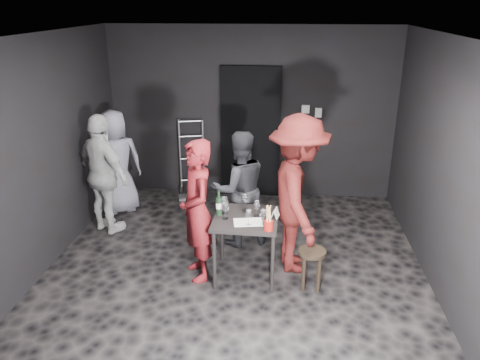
# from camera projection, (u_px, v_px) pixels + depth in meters

# --- Properties ---
(floor) EXTENTS (4.50, 5.00, 0.02)m
(floor) POSITION_uv_depth(u_px,v_px,m) (234.00, 273.00, 5.56)
(floor) COLOR black
(floor) RESTS_ON ground
(ceiling) EXTENTS (4.50, 5.00, 0.02)m
(ceiling) POSITION_uv_depth(u_px,v_px,m) (233.00, 36.00, 4.59)
(ceiling) COLOR silver
(ceiling) RESTS_ON ground
(wall_back) EXTENTS (4.50, 0.04, 2.70)m
(wall_back) POSITION_uv_depth(u_px,v_px,m) (251.00, 114.00, 7.40)
(wall_back) COLOR black
(wall_back) RESTS_ON ground
(wall_front) EXTENTS (4.50, 0.04, 2.70)m
(wall_front) POSITION_uv_depth(u_px,v_px,m) (187.00, 306.00, 2.76)
(wall_front) COLOR black
(wall_front) RESTS_ON ground
(wall_left) EXTENTS (0.04, 5.00, 2.70)m
(wall_left) POSITION_uv_depth(u_px,v_px,m) (36.00, 159.00, 5.28)
(wall_left) COLOR black
(wall_left) RESTS_ON ground
(wall_right) EXTENTS (0.04, 5.00, 2.70)m
(wall_right) POSITION_uv_depth(u_px,v_px,m) (448.00, 173.00, 4.87)
(wall_right) COLOR black
(wall_right) RESTS_ON ground
(doorway) EXTENTS (0.95, 0.10, 2.10)m
(doorway) POSITION_uv_depth(u_px,v_px,m) (251.00, 133.00, 7.45)
(doorway) COLOR black
(doorway) RESTS_ON ground
(wallbox_upper) EXTENTS (0.12, 0.06, 0.12)m
(wallbox_upper) POSITION_uv_depth(u_px,v_px,m) (306.00, 109.00, 7.24)
(wallbox_upper) COLOR #B7B7B2
(wallbox_upper) RESTS_ON wall_back
(wallbox_lower) EXTENTS (0.10, 0.06, 0.14)m
(wallbox_lower) POSITION_uv_depth(u_px,v_px,m) (318.00, 113.00, 7.24)
(wallbox_lower) COLOR #B7B7B2
(wallbox_lower) RESTS_ON wall_back
(hand_truck) EXTENTS (0.42, 0.35, 1.27)m
(hand_truck) POSITION_uv_depth(u_px,v_px,m) (192.00, 183.00, 7.67)
(hand_truck) COLOR #B2B2B7
(hand_truck) RESTS_ON floor
(tasting_table) EXTENTS (0.72, 0.72, 0.75)m
(tasting_table) POSITION_uv_depth(u_px,v_px,m) (246.00, 225.00, 5.29)
(tasting_table) COLOR black
(tasting_table) RESTS_ON floor
(stool) EXTENTS (0.31, 0.31, 0.47)m
(stool) POSITION_uv_depth(u_px,v_px,m) (312.00, 259.00, 5.16)
(stool) COLOR black
(stool) RESTS_ON floor
(server_red) EXTENTS (0.67, 0.78, 1.82)m
(server_red) POSITION_uv_depth(u_px,v_px,m) (197.00, 204.00, 5.20)
(server_red) COLOR maroon
(server_red) RESTS_ON floor
(woman_black) EXTENTS (0.86, 0.66, 1.56)m
(woman_black) POSITION_uv_depth(u_px,v_px,m) (239.00, 188.00, 6.00)
(woman_black) COLOR #27282D
(woman_black) RESTS_ON floor
(man_maroon) EXTENTS (0.95, 1.62, 2.35)m
(man_maroon) POSITION_uv_depth(u_px,v_px,m) (299.00, 176.00, 5.28)
(man_maroon) COLOR #4D1312
(man_maroon) RESTS_ON floor
(bystander_cream) EXTENTS (1.19, 1.01, 1.84)m
(bystander_cream) POSITION_uv_depth(u_px,v_px,m) (103.00, 169.00, 6.27)
(bystander_cream) COLOR silver
(bystander_cream) RESTS_ON floor
(bystander_grey) EXTENTS (0.91, 0.80, 1.65)m
(bystander_grey) POSITION_uv_depth(u_px,v_px,m) (116.00, 160.00, 6.90)
(bystander_grey) COLOR slate
(bystander_grey) RESTS_ON floor
(tasting_mat) EXTENTS (0.35, 0.26, 0.00)m
(tasting_mat) POSITION_uv_depth(u_px,v_px,m) (248.00, 222.00, 5.13)
(tasting_mat) COLOR white
(tasting_mat) RESTS_ON tasting_table
(wine_glass_a) EXTENTS (0.08, 0.08, 0.21)m
(wine_glass_a) POSITION_uv_depth(u_px,v_px,m) (226.00, 210.00, 5.18)
(wine_glass_a) COLOR white
(wine_glass_a) RESTS_ON tasting_table
(wine_glass_b) EXTENTS (0.10, 0.10, 0.22)m
(wine_glass_b) POSITION_uv_depth(u_px,v_px,m) (225.00, 204.00, 5.31)
(wine_glass_b) COLOR white
(wine_glass_b) RESTS_ON tasting_table
(wine_glass_c) EXTENTS (0.11, 0.11, 0.22)m
(wine_glass_c) POSITION_uv_depth(u_px,v_px,m) (245.00, 202.00, 5.39)
(wine_glass_c) COLOR white
(wine_glass_c) RESTS_ON tasting_table
(wine_glass_d) EXTENTS (0.08, 0.08, 0.20)m
(wine_glass_d) POSITION_uv_depth(u_px,v_px,m) (249.00, 217.00, 5.04)
(wine_glass_d) COLOR white
(wine_glass_d) RESTS_ON tasting_table
(wine_glass_e) EXTENTS (0.08, 0.08, 0.20)m
(wine_glass_e) POSITION_uv_depth(u_px,v_px,m) (263.00, 216.00, 5.05)
(wine_glass_e) COLOR white
(wine_glass_e) RESTS_ON tasting_table
(wine_glass_f) EXTENTS (0.10, 0.10, 0.20)m
(wine_glass_f) POSITION_uv_depth(u_px,v_px,m) (257.00, 208.00, 5.25)
(wine_glass_f) COLOR white
(wine_glass_f) RESTS_ON tasting_table
(wine_bottle) EXTENTS (0.07, 0.07, 0.29)m
(wine_bottle) POSITION_uv_depth(u_px,v_px,m) (219.00, 206.00, 5.28)
(wine_bottle) COLOR black
(wine_bottle) RESTS_ON tasting_table
(breadstick_cup) EXTENTS (0.10, 0.10, 0.30)m
(breadstick_cup) POSITION_uv_depth(u_px,v_px,m) (269.00, 218.00, 4.92)
(breadstick_cup) COLOR #A31710
(breadstick_cup) RESTS_ON tasting_table
(reserved_card) EXTENTS (0.11, 0.15, 0.11)m
(reserved_card) POSITION_uv_depth(u_px,v_px,m) (274.00, 213.00, 5.23)
(reserved_card) COLOR white
(reserved_card) RESTS_ON tasting_table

